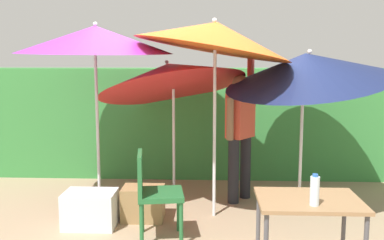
{
  "coord_description": "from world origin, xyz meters",
  "views": [
    {
      "loc": [
        0.22,
        -4.63,
        1.79
      ],
      "look_at": [
        0.0,
        0.3,
        1.1
      ],
      "focal_mm": 40.39,
      "sensor_mm": 36.0,
      "label": 1
    }
  ],
  "objects_px": {
    "umbrella_navy": "(215,36)",
    "folding_table": "(309,209)",
    "umbrella_rainbow": "(95,40)",
    "umbrella_yellow": "(170,76)",
    "person_vendor": "(240,128)",
    "crate_cardboard": "(143,203)",
    "chair_plastic": "(153,190)",
    "cooler_box": "(90,209)",
    "bottle_water": "(315,191)",
    "umbrella_orange": "(306,68)"
  },
  "relations": [
    {
      "from": "umbrella_yellow",
      "to": "umbrella_navy",
      "type": "relative_size",
      "value": 0.9
    },
    {
      "from": "umbrella_yellow",
      "to": "umbrella_navy",
      "type": "bearing_deg",
      "value": -52.13
    },
    {
      "from": "umbrella_navy",
      "to": "cooler_box",
      "type": "distance_m",
      "value": 2.32
    },
    {
      "from": "umbrella_yellow",
      "to": "person_vendor",
      "type": "distance_m",
      "value": 1.12
    },
    {
      "from": "umbrella_yellow",
      "to": "chair_plastic",
      "type": "xyz_separation_m",
      "value": [
        -0.04,
        -1.45,
        -1.07
      ]
    },
    {
      "from": "umbrella_rainbow",
      "to": "umbrella_orange",
      "type": "distance_m",
      "value": 2.47
    },
    {
      "from": "crate_cardboard",
      "to": "folding_table",
      "type": "height_order",
      "value": "folding_table"
    },
    {
      "from": "person_vendor",
      "to": "bottle_water",
      "type": "xyz_separation_m",
      "value": [
        0.4,
        -2.26,
        -0.1
      ]
    },
    {
      "from": "person_vendor",
      "to": "crate_cardboard",
      "type": "bearing_deg",
      "value": -146.93
    },
    {
      "from": "umbrella_navy",
      "to": "folding_table",
      "type": "bearing_deg",
      "value": -64.62
    },
    {
      "from": "crate_cardboard",
      "to": "bottle_water",
      "type": "height_order",
      "value": "bottle_water"
    },
    {
      "from": "cooler_box",
      "to": "folding_table",
      "type": "relative_size",
      "value": 0.69
    },
    {
      "from": "umbrella_orange",
      "to": "chair_plastic",
      "type": "height_order",
      "value": "umbrella_orange"
    },
    {
      "from": "umbrella_orange",
      "to": "cooler_box",
      "type": "bearing_deg",
      "value": -165.85
    },
    {
      "from": "umbrella_orange",
      "to": "bottle_water",
      "type": "distance_m",
      "value": 2.11
    },
    {
      "from": "umbrella_navy",
      "to": "person_vendor",
      "type": "xyz_separation_m",
      "value": [
        0.33,
        0.55,
        -1.11
      ]
    },
    {
      "from": "umbrella_rainbow",
      "to": "umbrella_navy",
      "type": "bearing_deg",
      "value": -9.44
    },
    {
      "from": "umbrella_yellow",
      "to": "bottle_water",
      "type": "distance_m",
      "value": 2.86
    },
    {
      "from": "person_vendor",
      "to": "crate_cardboard",
      "type": "relative_size",
      "value": 4.08
    },
    {
      "from": "umbrella_rainbow",
      "to": "folding_table",
      "type": "distance_m",
      "value": 3.1
    },
    {
      "from": "person_vendor",
      "to": "umbrella_orange",
      "type": "bearing_deg",
      "value": -26.92
    },
    {
      "from": "umbrella_navy",
      "to": "cooler_box",
      "type": "height_order",
      "value": "umbrella_navy"
    },
    {
      "from": "crate_cardboard",
      "to": "umbrella_yellow",
      "type": "bearing_deg",
      "value": 76.06
    },
    {
      "from": "crate_cardboard",
      "to": "folding_table",
      "type": "xyz_separation_m",
      "value": [
        1.53,
        -1.36,
        0.44
      ]
    },
    {
      "from": "person_vendor",
      "to": "chair_plastic",
      "type": "xyz_separation_m",
      "value": [
        -0.93,
        -1.27,
        -0.42
      ]
    },
    {
      "from": "umbrella_orange",
      "to": "umbrella_rainbow",
      "type": "bearing_deg",
      "value": 178.9
    },
    {
      "from": "umbrella_orange",
      "to": "umbrella_navy",
      "type": "height_order",
      "value": "umbrella_navy"
    },
    {
      "from": "umbrella_yellow",
      "to": "chair_plastic",
      "type": "height_order",
      "value": "umbrella_yellow"
    },
    {
      "from": "cooler_box",
      "to": "bottle_water",
      "type": "relative_size",
      "value": 2.3
    },
    {
      "from": "umbrella_rainbow",
      "to": "umbrella_navy",
      "type": "distance_m",
      "value": 1.41
    },
    {
      "from": "umbrella_navy",
      "to": "person_vendor",
      "type": "relative_size",
      "value": 1.26
    },
    {
      "from": "crate_cardboard",
      "to": "folding_table",
      "type": "relative_size",
      "value": 0.58
    },
    {
      "from": "chair_plastic",
      "to": "person_vendor",
      "type": "bearing_deg",
      "value": 53.63
    },
    {
      "from": "folding_table",
      "to": "bottle_water",
      "type": "bearing_deg",
      "value": -89.39
    },
    {
      "from": "bottle_water",
      "to": "crate_cardboard",
      "type": "bearing_deg",
      "value": 135.09
    },
    {
      "from": "umbrella_rainbow",
      "to": "person_vendor",
      "type": "height_order",
      "value": "umbrella_rainbow"
    },
    {
      "from": "person_vendor",
      "to": "folding_table",
      "type": "relative_size",
      "value": 2.35
    },
    {
      "from": "person_vendor",
      "to": "umbrella_yellow",
      "type": "bearing_deg",
      "value": 168.76
    },
    {
      "from": "umbrella_navy",
      "to": "bottle_water",
      "type": "height_order",
      "value": "umbrella_navy"
    },
    {
      "from": "chair_plastic",
      "to": "cooler_box",
      "type": "height_order",
      "value": "chair_plastic"
    },
    {
      "from": "crate_cardboard",
      "to": "bottle_water",
      "type": "relative_size",
      "value": 1.92
    },
    {
      "from": "umbrella_rainbow",
      "to": "umbrella_yellow",
      "type": "relative_size",
      "value": 1.04
    },
    {
      "from": "umbrella_orange",
      "to": "crate_cardboard",
      "type": "xyz_separation_m",
      "value": [
        -1.84,
        -0.37,
        -1.51
      ]
    },
    {
      "from": "umbrella_navy",
      "to": "chair_plastic",
      "type": "height_order",
      "value": "umbrella_navy"
    },
    {
      "from": "umbrella_orange",
      "to": "umbrella_navy",
      "type": "bearing_deg",
      "value": -170.03
    },
    {
      "from": "umbrella_yellow",
      "to": "umbrella_orange",
      "type": "bearing_deg",
      "value": -18.58
    },
    {
      "from": "umbrella_rainbow",
      "to": "bottle_water",
      "type": "xyz_separation_m",
      "value": [
        2.13,
        -1.94,
        -1.19
      ]
    },
    {
      "from": "umbrella_rainbow",
      "to": "umbrella_navy",
      "type": "height_order",
      "value": "umbrella_navy"
    },
    {
      "from": "umbrella_navy",
      "to": "folding_table",
      "type": "height_order",
      "value": "umbrella_navy"
    },
    {
      "from": "cooler_box",
      "to": "chair_plastic",
      "type": "bearing_deg",
      "value": -22.65
    }
  ]
}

